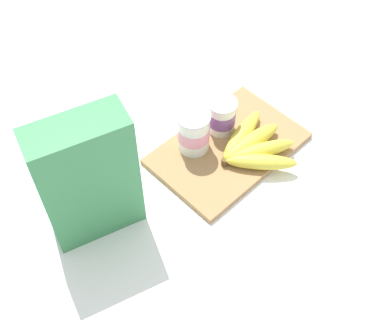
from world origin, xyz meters
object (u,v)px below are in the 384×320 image
(yogurt_cup_back, at_px, (222,116))
(cutting_board, at_px, (228,148))
(cereal_box, at_px, (88,179))
(banana_bunch, at_px, (253,147))
(yogurt_cup_front, at_px, (194,132))

(yogurt_cup_back, bearing_deg, cutting_board, -119.15)
(cereal_box, distance_m, banana_bunch, 0.38)
(yogurt_cup_front, height_order, banana_bunch, yogurt_cup_front)
(yogurt_cup_back, height_order, banana_bunch, yogurt_cup_back)
(cutting_board, xyz_separation_m, banana_bunch, (0.03, -0.05, 0.02))
(banana_bunch, bearing_deg, yogurt_cup_front, 128.99)
(yogurt_cup_front, xyz_separation_m, banana_bunch, (0.08, -0.10, -0.03))
(cutting_board, relative_size, banana_bunch, 1.78)
(cutting_board, distance_m, yogurt_cup_back, 0.07)
(yogurt_cup_front, bearing_deg, yogurt_cup_back, -4.02)
(cutting_board, xyz_separation_m, cereal_box, (-0.32, 0.05, 0.14))
(yogurt_cup_front, distance_m, yogurt_cup_back, 0.08)
(cutting_board, height_order, banana_bunch, banana_bunch)
(cereal_box, bearing_deg, banana_bunch, -179.40)
(yogurt_cup_front, relative_size, banana_bunch, 0.53)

